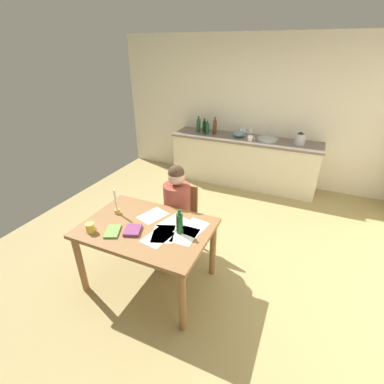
% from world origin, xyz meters
% --- Properties ---
extents(ground_plane, '(5.20, 5.20, 0.04)m').
position_xyz_m(ground_plane, '(0.00, 0.00, -0.02)').
color(ground_plane, tan).
extents(wall_back, '(5.20, 0.12, 2.60)m').
position_xyz_m(wall_back, '(0.00, 2.60, 1.30)').
color(wall_back, silver).
rests_on(wall_back, ground).
extents(kitchen_counter, '(2.69, 0.64, 0.90)m').
position_xyz_m(kitchen_counter, '(0.00, 2.24, 0.45)').
color(kitchen_counter, beige).
rests_on(kitchen_counter, ground).
extents(dining_table, '(1.30, 0.91, 0.75)m').
position_xyz_m(dining_table, '(-0.27, -0.70, 0.64)').
color(dining_table, olive).
rests_on(dining_table, ground).
extents(chair_at_table, '(0.40, 0.40, 0.87)m').
position_xyz_m(chair_at_table, '(-0.22, -0.01, 0.48)').
color(chair_at_table, olive).
rests_on(chair_at_table, ground).
extents(person_seated, '(0.32, 0.59, 1.19)m').
position_xyz_m(person_seated, '(-0.22, -0.15, 0.68)').
color(person_seated, brown).
rests_on(person_seated, ground).
extents(coffee_mug, '(0.12, 0.09, 0.09)m').
position_xyz_m(coffee_mug, '(-0.72, -1.00, 0.80)').
color(coffee_mug, '#F2CC4C').
rests_on(coffee_mug, dining_table).
extents(candlestick, '(0.06, 0.06, 0.29)m').
position_xyz_m(candlestick, '(-0.69, -0.61, 0.83)').
color(candlestick, gold).
rests_on(candlestick, dining_table).
extents(book_magazine, '(0.21, 0.25, 0.02)m').
position_xyz_m(book_magazine, '(-0.51, -0.92, 0.76)').
color(book_magazine, '#6F9A45').
rests_on(book_magazine, dining_table).
extents(book_cookery, '(0.21, 0.22, 0.03)m').
position_xyz_m(book_cookery, '(-0.34, -0.83, 0.76)').
color(book_cookery, '#7E3868').
rests_on(book_cookery, dining_table).
extents(paper_letter, '(0.21, 0.30, 0.00)m').
position_xyz_m(paper_letter, '(0.16, -0.67, 0.75)').
color(paper_letter, white).
rests_on(paper_letter, dining_table).
extents(paper_bill, '(0.29, 0.34, 0.00)m').
position_xyz_m(paper_bill, '(-0.05, -0.53, 0.75)').
color(paper_bill, white).
rests_on(paper_bill, dining_table).
extents(paper_envelope, '(0.29, 0.35, 0.00)m').
position_xyz_m(paper_envelope, '(-0.31, -0.50, 0.75)').
color(paper_envelope, white).
rests_on(paper_envelope, dining_table).
extents(paper_receipt, '(0.25, 0.32, 0.00)m').
position_xyz_m(paper_receipt, '(0.18, -0.52, 0.75)').
color(paper_receipt, white).
rests_on(paper_receipt, dining_table).
extents(paper_notice, '(0.26, 0.33, 0.00)m').
position_xyz_m(paper_notice, '(-0.07, -0.81, 0.75)').
color(paper_notice, white).
rests_on(paper_notice, dining_table).
extents(paper_flyer, '(0.30, 0.35, 0.00)m').
position_xyz_m(paper_flyer, '(-0.05, -0.74, 0.75)').
color(paper_flyer, white).
rests_on(paper_flyer, dining_table).
extents(wine_bottle_on_table, '(0.07, 0.07, 0.26)m').
position_xyz_m(wine_bottle_on_table, '(0.09, -0.65, 0.86)').
color(wine_bottle_on_table, '#194C23').
rests_on(wine_bottle_on_table, dining_table).
extents(sink_unit, '(0.36, 0.36, 0.24)m').
position_xyz_m(sink_unit, '(0.40, 2.24, 0.92)').
color(sink_unit, '#B2B7BC').
rests_on(sink_unit, kitchen_counter).
extents(bottle_oil, '(0.07, 0.07, 0.31)m').
position_xyz_m(bottle_oil, '(-0.93, 2.25, 1.03)').
color(bottle_oil, '#194C23').
rests_on(bottle_oil, kitchen_counter).
extents(bottle_vinegar, '(0.07, 0.07, 0.27)m').
position_xyz_m(bottle_vinegar, '(-0.82, 2.28, 1.01)').
color(bottle_vinegar, black).
rests_on(bottle_vinegar, kitchen_counter).
extents(bottle_wine_red, '(0.07, 0.07, 0.24)m').
position_xyz_m(bottle_wine_red, '(-0.73, 2.21, 1.00)').
color(bottle_wine_red, '#194C23').
rests_on(bottle_wine_red, kitchen_counter).
extents(bottle_sauce, '(0.07, 0.07, 0.32)m').
position_xyz_m(bottle_sauce, '(-0.60, 2.26, 1.03)').
color(bottle_sauce, '#593319').
rests_on(bottle_sauce, kitchen_counter).
extents(mixing_bowl, '(0.22, 0.22, 0.10)m').
position_xyz_m(mixing_bowl, '(-0.13, 2.26, 0.95)').
color(mixing_bowl, '#668C99').
rests_on(mixing_bowl, kitchen_counter).
extents(stovetop_kettle, '(0.18, 0.18, 0.22)m').
position_xyz_m(stovetop_kettle, '(0.93, 2.24, 1.00)').
color(stovetop_kettle, '#B7BABF').
rests_on(stovetop_kettle, kitchen_counter).
extents(wine_glass_near_sink, '(0.07, 0.07, 0.15)m').
position_xyz_m(wine_glass_near_sink, '(0.05, 2.39, 1.01)').
color(wine_glass_near_sink, silver).
rests_on(wine_glass_near_sink, kitchen_counter).
extents(wine_glass_by_kettle, '(0.07, 0.07, 0.15)m').
position_xyz_m(wine_glass_by_kettle, '(-0.07, 2.39, 1.01)').
color(wine_glass_by_kettle, silver).
rests_on(wine_glass_by_kettle, kitchen_counter).
extents(wine_glass_back_left, '(0.07, 0.07, 0.15)m').
position_xyz_m(wine_glass_back_left, '(-0.13, 2.39, 1.01)').
color(wine_glass_back_left, silver).
rests_on(wine_glass_back_left, kitchen_counter).
extents(teacup_on_counter, '(0.13, 0.09, 0.10)m').
position_xyz_m(teacup_on_counter, '(0.12, 2.09, 0.95)').
color(teacup_on_counter, white).
rests_on(teacup_on_counter, kitchen_counter).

